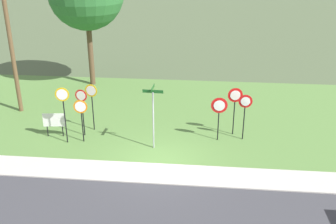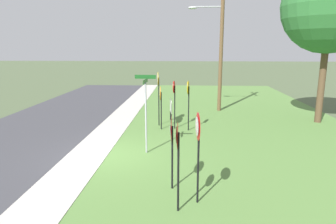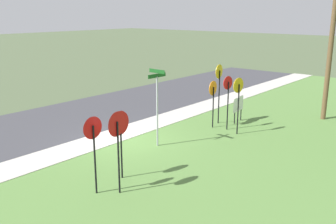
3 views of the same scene
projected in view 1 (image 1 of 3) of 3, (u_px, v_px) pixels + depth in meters
name	position (u px, v px, depth m)	size (l,w,h in m)	color
ground_plane	(157.00, 164.00, 17.47)	(160.00, 160.00, 0.00)	#4C5B3D
sidewalk_strip	(155.00, 173.00, 16.72)	(44.00, 1.60, 0.06)	#BCB7AD
grass_median	(170.00, 112.00, 22.96)	(44.00, 12.00, 0.04)	#567F3D
stop_sign_near_left	(82.00, 103.00, 19.40)	(0.61, 0.12, 2.49)	black
stop_sign_near_right	(63.00, 104.00, 18.54)	(0.67, 0.12, 2.87)	black
stop_sign_far_left	(92.00, 97.00, 20.00)	(0.66, 0.13, 2.53)	black
stop_sign_far_center	(81.00, 112.00, 18.82)	(0.67, 0.11, 2.21)	black
yield_sign_near_left	(245.00, 107.00, 19.00)	(0.67, 0.10, 2.38)	black
yield_sign_near_right	(235.00, 100.00, 19.47)	(0.74, 0.13, 2.52)	black
yield_sign_far_left	(219.00, 109.00, 18.95)	(0.80, 0.11, 2.26)	black
street_name_post	(153.00, 112.00, 18.13)	(0.96, 0.82, 3.12)	#9EA0A8
utility_pole	(7.00, 27.00, 21.06)	(2.10, 2.28, 9.19)	brown
notice_board	(54.00, 121.00, 19.67)	(1.10, 0.15, 1.25)	black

